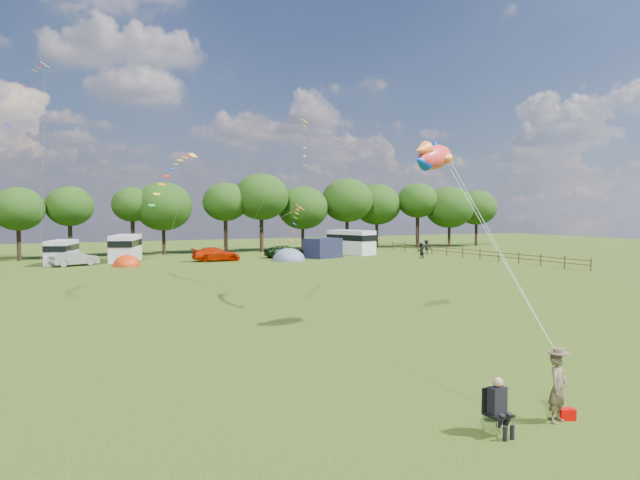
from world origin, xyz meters
name	(u,v)px	position (x,y,z in m)	size (l,w,h in m)	color
ground_plane	(404,344)	(0.00, 0.00, 0.00)	(180.00, 180.00, 0.00)	black
tree_line	(194,203)	(5.30, 54.99, 6.35)	(102.98, 10.98, 10.27)	black
fence	(471,252)	(32.00, 34.50, 0.70)	(0.12, 33.12, 1.20)	#472D19
car_b	(74,258)	(-9.47, 44.19, 0.76)	(1.61, 4.30, 1.52)	gray
car_c	(216,254)	(4.77, 43.53, 0.75)	(2.10, 4.99, 1.50)	#B81C00
car_d	(286,252)	(13.51, 44.81, 0.70)	(2.33, 5.15, 1.40)	black
campervan_b	(62,252)	(-10.49, 46.22, 1.33)	(3.69, 5.48, 2.48)	#B5B5B7
campervan_c	(126,247)	(-4.06, 47.51, 1.53)	(4.31, 6.30, 2.85)	silver
campervan_d	(351,241)	(22.89, 46.28, 1.60)	(4.37, 6.60, 2.99)	silver
tent_orange	(127,266)	(-4.78, 42.02, 0.02)	(2.75, 3.01, 2.15)	#BD2C06
tent_greyblue	(289,260)	(12.12, 40.78, 0.02)	(3.64, 3.98, 2.71)	slate
awning_navy	(323,248)	(17.21, 42.77, 1.13)	(3.62, 2.94, 2.26)	#171A31
kite_flyer	(558,388)	(-1.63, -9.77, 0.92)	(0.67, 0.44, 1.84)	brown
camp_chair	(497,400)	(-3.70, -9.76, 0.87)	(0.62, 0.61, 1.46)	#99999E
kite_bag	(567,414)	(-1.25, -9.73, 0.15)	(0.42, 0.28, 0.30)	#C10200
fish_kite	(432,157)	(3.42, 2.83, 8.13)	(3.31, 2.22, 1.75)	red
streamer_kite_a	(30,82)	(-13.32, 30.72, 15.21)	(3.23, 5.62, 5.77)	yellow
streamer_kite_b	(177,169)	(-4.76, 20.10, 8.32)	(4.22, 4.53, 3.76)	#FFA92D
streamer_kite_c	(297,219)	(0.95, 13.25, 5.01)	(3.14, 5.05, 2.83)	gold
walker_a	(421,251)	(26.85, 37.06, 0.89)	(0.86, 0.53, 1.78)	black
walker_b	(426,247)	(31.67, 42.68, 0.89)	(1.14, 0.53, 1.77)	black
streamer_kite_d	(304,133)	(6.25, 23.71, 11.63)	(2.63, 5.07, 4.27)	#FFFD04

